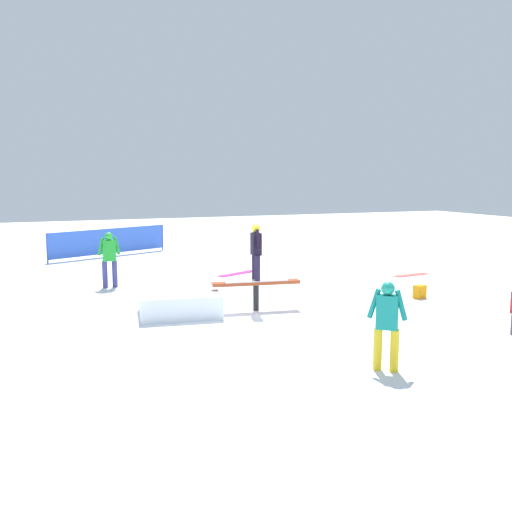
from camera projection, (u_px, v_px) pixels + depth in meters
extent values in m
plane|color=white|center=(256.00, 310.00, 13.52)|extent=(60.00, 60.00, 0.00)
cylinder|color=black|center=(256.00, 297.00, 13.48)|extent=(0.14, 0.14, 0.62)
cube|color=#A53F1E|center=(256.00, 283.00, 13.43)|extent=(2.12, 0.59, 0.08)
cube|color=white|center=(180.00, 303.00, 13.07)|extent=(2.00, 1.75, 0.53)
cube|color=white|center=(256.00, 281.00, 13.42)|extent=(1.53, 0.49, 0.03)
cylinder|color=#241B35|center=(257.00, 268.00, 13.26)|extent=(0.14, 0.14, 0.60)
cylinder|color=#241B35|center=(255.00, 267.00, 13.50)|extent=(0.14, 0.14, 0.60)
cube|color=black|center=(256.00, 244.00, 13.30)|extent=(0.25, 0.36, 0.52)
cylinder|color=black|center=(258.00, 240.00, 13.09)|extent=(0.12, 0.27, 0.47)
cylinder|color=black|center=(254.00, 238.00, 13.48)|extent=(0.12, 0.27, 0.47)
sphere|color=yellow|center=(256.00, 228.00, 13.25)|extent=(0.21, 0.21, 0.21)
cylinder|color=yellow|center=(394.00, 351.00, 9.24)|extent=(0.14, 0.14, 0.70)
cylinder|color=yellow|center=(378.00, 349.00, 9.32)|extent=(0.14, 0.14, 0.70)
cube|color=#168D82|center=(387.00, 312.00, 9.19)|extent=(0.40, 0.38, 0.56)
cylinder|color=#168D82|center=(401.00, 305.00, 9.11)|extent=(0.22, 0.21, 0.50)
cylinder|color=#168D82|center=(374.00, 303.00, 9.24)|extent=(0.22, 0.21, 0.50)
sphere|color=teal|center=(388.00, 288.00, 9.14)|extent=(0.22, 0.22, 0.22)
cylinder|color=#3D3C7A|center=(105.00, 275.00, 16.19)|extent=(0.15, 0.15, 0.77)
cylinder|color=#3D3C7A|center=(115.00, 274.00, 16.29)|extent=(0.15, 0.15, 0.77)
cube|color=green|center=(109.00, 251.00, 16.14)|extent=(0.35, 0.22, 0.59)
cylinder|color=green|center=(101.00, 246.00, 16.04)|extent=(0.19, 0.09, 0.52)
cylinder|color=green|center=(117.00, 246.00, 16.21)|extent=(0.19, 0.09, 0.52)
sphere|color=green|center=(109.00, 236.00, 16.09)|extent=(0.23, 0.23, 0.23)
cube|color=#EE5A4E|center=(411.00, 275.00, 18.27)|extent=(1.32, 0.43, 0.02)
cube|color=#8FD333|center=(387.00, 307.00, 13.80)|extent=(0.91, 1.43, 0.02)
cube|color=#C0288C|center=(237.00, 274.00, 18.53)|extent=(1.52, 0.92, 0.02)
cube|color=orange|center=(420.00, 292.00, 14.83)|extent=(0.35, 0.29, 0.34)
cylinder|color=blue|center=(163.00, 237.00, 24.43)|extent=(0.06, 0.06, 1.10)
cylinder|color=blue|center=(47.00, 248.00, 20.72)|extent=(0.06, 0.06, 1.10)
cube|color=blue|center=(110.00, 241.00, 22.57)|extent=(4.74, 2.15, 0.99)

